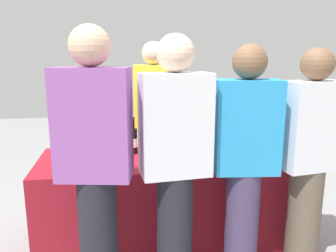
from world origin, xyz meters
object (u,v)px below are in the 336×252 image
object	(u,v)px
server_pouring	(154,119)
guest_1	(175,162)
guest_3	(309,158)
wine_glass_0	(70,150)
wine_bottle_4	(206,138)
wine_glass_3	(175,148)
wine_bottle_0	(84,143)
wine_bottle_2	(133,141)
wine_glass_2	(165,146)
guest_2	(245,161)
wine_bottle_3	(177,139)
wine_bottle_5	(238,136)
wine_glass_1	(122,152)
wine_glass_4	(231,143)
guest_0	(95,164)
wine_bottle_1	(117,141)

from	to	relation	value
server_pouring	guest_1	bearing A→B (deg)	93.74
guest_3	wine_glass_0	bearing A→B (deg)	154.37
wine_bottle_4	wine_glass_3	distance (m)	0.38
wine_bottle_0	guest_1	xyz separation A→B (m)	(0.60, -0.73, 0.05)
wine_bottle_2	guest_3	size ratio (longest dim) A/B	0.20
wine_glass_2	guest_2	size ratio (longest dim) A/B	0.09
wine_bottle_3	wine_glass_0	world-z (taller)	wine_bottle_3
guest_2	wine_bottle_5	bearing A→B (deg)	79.54
wine_glass_0	wine_glass_3	world-z (taller)	wine_glass_0
wine_bottle_3	wine_bottle_4	xyz separation A→B (m)	(0.26, 0.04, -0.01)
wine_glass_1	guest_2	distance (m)	0.89
wine_glass_1	server_pouring	distance (m)	0.93
guest_3	guest_2	bearing A→B (deg)	174.43
guest_2	wine_glass_3	bearing A→B (deg)	132.26
wine_glass_4	server_pouring	size ratio (longest dim) A/B	0.09
wine_bottle_4	wine_glass_1	world-z (taller)	wine_bottle_4
server_pouring	guest_0	bearing A→B (deg)	74.92
wine_bottle_0	guest_3	bearing A→B (deg)	-23.33
wine_glass_0	guest_3	size ratio (longest dim) A/B	0.09
wine_glass_4	guest_3	bearing A→B (deg)	-55.43
guest_0	wine_glass_0	bearing A→B (deg)	119.84
wine_glass_0	wine_glass_1	xyz separation A→B (m)	(0.39, -0.11, -0.00)
wine_glass_3	wine_glass_4	bearing A→B (deg)	2.72
wine_glass_1	wine_glass_3	world-z (taller)	wine_glass_1
wine_glass_0	guest_0	bearing A→B (deg)	-70.88
wine_glass_1	wine_glass_2	distance (m)	0.36
wine_bottle_3	wine_glass_1	size ratio (longest dim) A/B	2.28
wine_bottle_1	wine_bottle_5	bearing A→B (deg)	0.60
wine_glass_2	wine_glass_3	distance (m)	0.08
wine_bottle_4	wine_bottle_0	bearing A→B (deg)	-177.16
wine_bottle_5	wine_glass_4	world-z (taller)	wine_bottle_5
wine_bottle_0	wine_glass_2	distance (m)	0.65
wine_glass_3	server_pouring	xyz separation A→B (m)	(-0.07, 0.77, 0.09)
wine_glass_4	guest_2	xyz separation A→B (m)	(-0.11, -0.54, 0.03)
server_pouring	wine_bottle_5	bearing A→B (deg)	145.72
wine_bottle_4	wine_glass_0	distance (m)	1.13
wine_bottle_4	guest_2	distance (m)	0.74
wine_bottle_2	guest_0	bearing A→B (deg)	-108.14
wine_glass_2	wine_glass_1	bearing A→B (deg)	-162.26
wine_glass_0	wine_bottle_1	bearing A→B (deg)	27.61
wine_bottle_1	wine_glass_4	xyz separation A→B (m)	(0.92, -0.19, -0.00)
wine_bottle_3	guest_3	world-z (taller)	guest_3
wine_bottle_3	wine_bottle_5	world-z (taller)	wine_bottle_3
wine_glass_2	server_pouring	xyz separation A→B (m)	(0.00, 0.75, 0.08)
guest_1	wine_bottle_1	bearing A→B (deg)	109.10
guest_1	server_pouring	bearing A→B (deg)	83.94
wine_bottle_3	wine_glass_3	bearing A→B (deg)	-104.85
wine_glass_0	guest_1	world-z (taller)	guest_1
wine_bottle_0	guest_1	distance (m)	0.95
wine_bottle_4	wine_glass_2	xyz separation A→B (m)	(-0.39, -0.19, -0.01)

